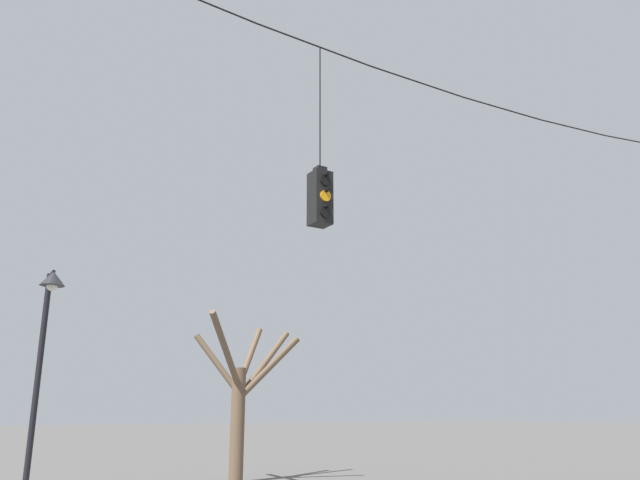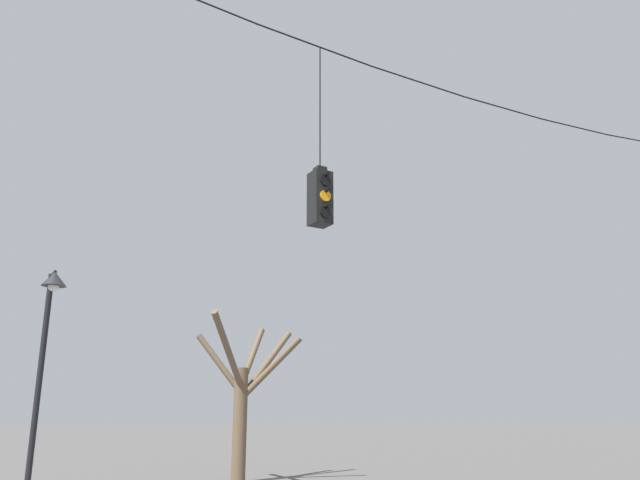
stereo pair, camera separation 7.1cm
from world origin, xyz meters
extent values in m
cylinder|color=black|center=(-2.44, 0.05, 8.64)|extent=(2.44, 0.03, 0.12)
cylinder|color=black|center=(0.00, 0.05, 8.59)|extent=(2.44, 0.03, 0.03)
cylinder|color=black|center=(2.44, 0.05, 8.64)|extent=(2.44, 0.03, 0.12)
cylinder|color=black|center=(4.87, 0.05, 8.77)|extent=(2.44, 0.03, 0.21)
cylinder|color=black|center=(7.31, 0.05, 8.99)|extent=(2.44, 0.03, 0.30)
cube|color=black|center=(-2.37, 0.05, 5.65)|extent=(0.34, 0.34, 0.96)
cube|color=black|center=(-2.37, 0.05, 6.18)|extent=(0.19, 0.19, 0.10)
cylinder|color=black|center=(-2.37, 0.05, 7.43)|extent=(0.02, 0.02, 2.39)
cylinder|color=black|center=(-2.37, -0.14, 5.94)|extent=(0.20, 0.03, 0.20)
cylinder|color=black|center=(-2.37, -0.18, 6.03)|extent=(0.07, 0.12, 0.07)
cylinder|color=orange|center=(-2.37, -0.14, 5.65)|extent=(0.20, 0.03, 0.20)
cylinder|color=black|center=(-2.37, -0.18, 5.74)|extent=(0.07, 0.12, 0.07)
cylinder|color=black|center=(-2.37, -0.14, 5.37)|extent=(0.20, 0.03, 0.20)
cylinder|color=black|center=(-2.37, -0.18, 5.46)|extent=(0.07, 0.12, 0.07)
cylinder|color=black|center=(-5.91, 5.26, 2.45)|extent=(0.12, 0.12, 4.90)
cylinder|color=black|center=(-5.91, 4.99, 4.85)|extent=(0.07, 0.54, 0.07)
cone|color=#232328|center=(-5.91, 4.72, 4.70)|extent=(0.49, 0.49, 0.30)
sphere|color=silver|center=(-5.91, 4.72, 4.56)|extent=(0.22, 0.22, 0.22)
cylinder|color=brown|center=(0.56, 9.96, 1.72)|extent=(0.44, 0.44, 3.44)
cylinder|color=brown|center=(-0.04, 10.36, 3.56)|extent=(1.44, 1.04, 1.92)
cylinder|color=brown|center=(-0.28, 9.08, 3.86)|extent=(1.91, 2.00, 2.19)
cylinder|color=brown|center=(1.31, 9.41, 3.41)|extent=(1.74, 1.35, 2.02)
cylinder|color=brown|center=(1.62, 10.38, 3.61)|extent=(2.32, 1.06, 2.41)
cylinder|color=brown|center=(1.13, 10.45, 3.84)|extent=(1.38, 1.23, 2.08)
camera|label=1|loc=(-7.61, -8.73, 2.10)|focal=35.00mm
camera|label=2|loc=(-7.55, -8.77, 2.10)|focal=35.00mm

